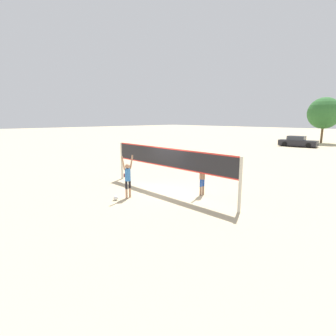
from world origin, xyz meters
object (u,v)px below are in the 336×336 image
object	(u,v)px
volleyball_net	(168,161)
parked_car_near	(298,142)
player_blocker	(202,174)
volleyball	(116,198)
player_spiker	(128,176)
tree_left_cluster	(324,113)
gear_bag	(127,175)

from	to	relation	value
volleyball_net	parked_car_near	bearing A→B (deg)	97.74
player_blocker	volleyball	world-z (taller)	player_blocker
volleyball_net	parked_car_near	size ratio (longest dim) A/B	1.74
volleyball	parked_car_near	bearing A→B (deg)	95.80
player_spiker	parked_car_near	xyz separation A→B (m)	(-3.26, 30.46, -0.45)
tree_left_cluster	player_spiker	bearing A→B (deg)	-86.14
player_blocker	gear_bag	bearing A→B (deg)	-87.41
player_blocker	tree_left_cluster	world-z (taller)	tree_left_cluster
player_blocker	volleyball_net	bearing A→B (deg)	-63.05
volleyball	gear_bag	distance (m)	5.06
player_blocker	gear_bag	xyz separation A→B (m)	(-6.12, -0.28, -0.97)
gear_bag	player_blocker	bearing A→B (deg)	2.59
player_spiker	parked_car_near	bearing A→B (deg)	6.10
volleyball_net	tree_left_cluster	xyz separation A→B (m)	(-3.18, 36.19, 2.95)
gear_bag	volleyball_net	bearing A→B (deg)	-6.95
player_blocker	tree_left_cluster	size ratio (longest dim) A/B	0.29
volleyball_net	player_blocker	world-z (taller)	volleyball_net
gear_bag	parked_car_near	world-z (taller)	parked_car_near
player_blocker	volleyball	size ratio (longest dim) A/B	8.97
player_blocker	parked_car_near	xyz separation A→B (m)	(-5.47, 27.51, -0.42)
volleyball	parked_car_near	world-z (taller)	parked_car_near
volleyball	tree_left_cluster	world-z (taller)	tree_left_cluster
player_spiker	player_blocker	size ratio (longest dim) A/B	1.02
volleyball	tree_left_cluster	xyz separation A→B (m)	(-2.49, 38.98, 4.47)
tree_left_cluster	volleyball_net	bearing A→B (deg)	-84.98
player_blocker	gear_bag	size ratio (longest dim) A/B	5.20
player_spiker	volleyball	xyz separation A→B (m)	(-0.10, -0.66, -0.98)
volleyball	volleyball_net	bearing A→B (deg)	76.13
player_spiker	player_blocker	world-z (taller)	player_spiker
gear_bag	tree_left_cluster	size ratio (longest dim) A/B	0.06
gear_bag	parked_car_near	bearing A→B (deg)	88.67
volleyball_net	parked_car_near	distance (m)	28.61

